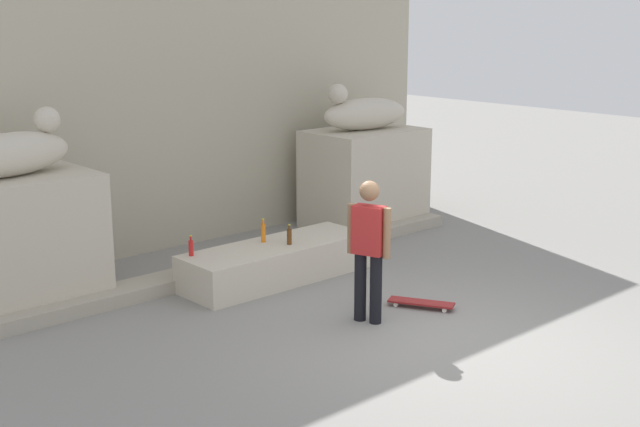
{
  "coord_description": "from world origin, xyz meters",
  "views": [
    {
      "loc": [
        -6.85,
        -5.67,
        3.55
      ],
      "look_at": [
        -0.08,
        1.84,
        1.1
      ],
      "focal_mm": 47.65,
      "sensor_mm": 36.0,
      "label": 1
    }
  ],
  "objects_px": {
    "skateboard": "(421,303)",
    "bottle_red": "(191,247)",
    "skater": "(369,245)",
    "statue_reclining_left": "(12,152)",
    "bottle_brown": "(289,236)",
    "bottle_orange": "(263,232)",
    "statue_reclining_right": "(363,113)"
  },
  "relations": [
    {
      "from": "bottle_brown",
      "to": "bottle_orange",
      "type": "distance_m",
      "value": 0.37
    },
    {
      "from": "statue_reclining_left",
      "to": "bottle_red",
      "type": "height_order",
      "value": "statue_reclining_left"
    },
    {
      "from": "bottle_brown",
      "to": "skater",
      "type": "bearing_deg",
      "value": -100.23
    },
    {
      "from": "skateboard",
      "to": "bottle_brown",
      "type": "height_order",
      "value": "bottle_brown"
    },
    {
      "from": "statue_reclining_left",
      "to": "bottle_red",
      "type": "relative_size",
      "value": 6.23
    },
    {
      "from": "statue_reclining_right",
      "to": "skater",
      "type": "height_order",
      "value": "statue_reclining_right"
    },
    {
      "from": "skater",
      "to": "bottle_red",
      "type": "xyz_separation_m",
      "value": [
        -0.94,
        2.22,
        -0.32
      ]
    },
    {
      "from": "statue_reclining_left",
      "to": "skater",
      "type": "bearing_deg",
      "value": -61.08
    },
    {
      "from": "skateboard",
      "to": "skater",
      "type": "bearing_deg",
      "value": 53.35
    },
    {
      "from": "skateboard",
      "to": "bottle_brown",
      "type": "relative_size",
      "value": 2.88
    },
    {
      "from": "statue_reclining_left",
      "to": "bottle_orange",
      "type": "height_order",
      "value": "statue_reclining_left"
    },
    {
      "from": "bottle_brown",
      "to": "skateboard",
      "type": "bearing_deg",
      "value": -75.74
    },
    {
      "from": "skater",
      "to": "bottle_brown",
      "type": "xyz_separation_m",
      "value": [
        0.32,
        1.8,
        -0.32
      ]
    },
    {
      "from": "bottle_orange",
      "to": "bottle_brown",
      "type": "bearing_deg",
      "value": -60.26
    },
    {
      "from": "skateboard",
      "to": "bottle_red",
      "type": "xyz_separation_m",
      "value": [
        -1.75,
        2.34,
        0.54
      ]
    },
    {
      "from": "skater",
      "to": "skateboard",
      "type": "bearing_deg",
      "value": -116.55
    },
    {
      "from": "statue_reclining_left",
      "to": "bottle_brown",
      "type": "relative_size",
      "value": 6.06
    },
    {
      "from": "bottle_red",
      "to": "bottle_orange",
      "type": "xyz_separation_m",
      "value": [
        1.08,
        -0.11,
        0.03
      ]
    },
    {
      "from": "statue_reclining_right",
      "to": "bottle_orange",
      "type": "xyz_separation_m",
      "value": [
        -2.98,
        -1.12,
        -1.27
      ]
    },
    {
      "from": "skater",
      "to": "skateboard",
      "type": "relative_size",
      "value": 2.09
    },
    {
      "from": "statue_reclining_left",
      "to": "bottle_brown",
      "type": "xyz_separation_m",
      "value": [
        3.04,
        -1.44,
        -1.29
      ]
    },
    {
      "from": "statue_reclining_left",
      "to": "skater",
      "type": "height_order",
      "value": "statue_reclining_left"
    },
    {
      "from": "statue_reclining_left",
      "to": "skater",
      "type": "relative_size",
      "value": 1.0
    },
    {
      "from": "statue_reclining_right",
      "to": "bottle_brown",
      "type": "height_order",
      "value": "statue_reclining_right"
    },
    {
      "from": "skateboard",
      "to": "bottle_red",
      "type": "distance_m",
      "value": 2.97
    },
    {
      "from": "statue_reclining_left",
      "to": "statue_reclining_right",
      "type": "relative_size",
      "value": 1.01
    },
    {
      "from": "skateboard",
      "to": "bottle_brown",
      "type": "distance_m",
      "value": 2.04
    },
    {
      "from": "statue_reclining_left",
      "to": "bottle_brown",
      "type": "bearing_deg",
      "value": -36.44
    },
    {
      "from": "skater",
      "to": "bottle_orange",
      "type": "relative_size",
      "value": 5.13
    },
    {
      "from": "skater",
      "to": "statue_reclining_right",
      "type": "bearing_deg",
      "value": -62.57
    },
    {
      "from": "skater",
      "to": "bottle_orange",
      "type": "height_order",
      "value": "skater"
    },
    {
      "from": "statue_reclining_right",
      "to": "skateboard",
      "type": "relative_size",
      "value": 2.08
    }
  ]
}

